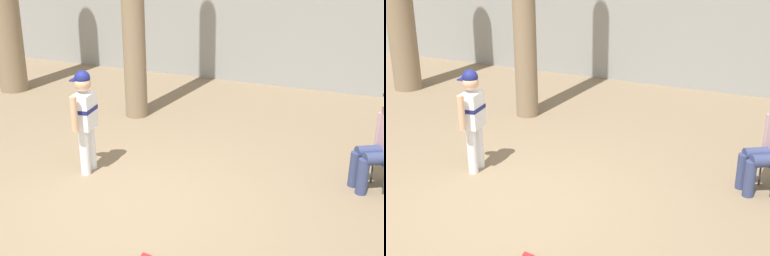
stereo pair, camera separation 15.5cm
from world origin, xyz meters
The scene contains 3 objects.
ground_plane centered at (0.00, 0.00, 0.00)m, with size 60.00×60.00×0.00m, color #7F6B51.
concrete_back_wall centered at (0.00, 5.66, 1.44)m, with size 18.00×0.36×2.88m, color gray.
young_ballplayer centered at (-0.93, 0.64, 0.74)m, with size 0.39×0.57×1.31m.
Camera 2 is at (2.76, -4.10, 2.75)m, focal length 47.31 mm.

